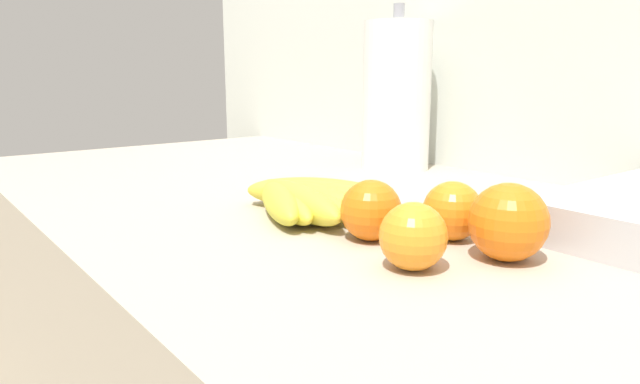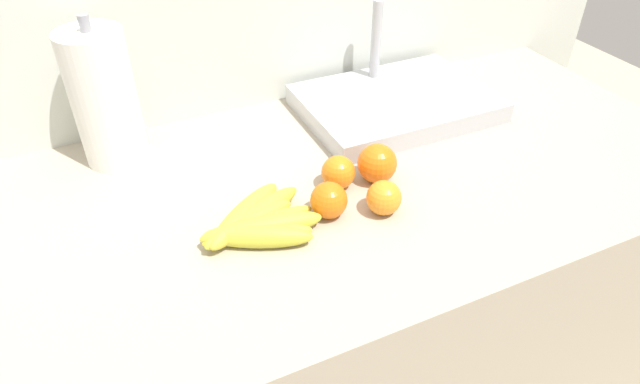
{
  "view_description": "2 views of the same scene",
  "coord_description": "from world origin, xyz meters",
  "px_view_note": "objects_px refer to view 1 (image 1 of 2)",
  "views": [
    {
      "loc": [
        0.48,
        -0.5,
        1.08
      ],
      "look_at": [
        -0.04,
        -0.09,
        0.94
      ],
      "focal_mm": 31.89,
      "sensor_mm": 36.0,
      "label": 1
    },
    {
      "loc": [
        -0.29,
        -0.78,
        1.54
      ],
      "look_at": [
        0.0,
        -0.14,
        1.0
      ],
      "focal_mm": 31.0,
      "sensor_mm": 36.0,
      "label": 2
    }
  ],
  "objects_px": {
    "orange_center": "(508,222)",
    "orange_back_left": "(413,236)",
    "orange_front": "(452,211)",
    "paper_towel_roll": "(397,96)",
    "banana_bunch": "(302,199)",
    "orange_far_right": "(371,210)"
  },
  "relations": [
    {
      "from": "banana_bunch",
      "to": "orange_center",
      "type": "relative_size",
      "value": 2.84
    },
    {
      "from": "banana_bunch",
      "to": "orange_far_right",
      "type": "bearing_deg",
      "value": -3.14
    },
    {
      "from": "orange_far_right",
      "to": "banana_bunch",
      "type": "bearing_deg",
      "value": 176.86
    },
    {
      "from": "orange_center",
      "to": "orange_back_left",
      "type": "relative_size",
      "value": 1.2
    },
    {
      "from": "orange_back_left",
      "to": "paper_towel_roll",
      "type": "distance_m",
      "value": 0.57
    },
    {
      "from": "banana_bunch",
      "to": "orange_back_left",
      "type": "xyz_separation_m",
      "value": [
        0.23,
        -0.04,
        0.01
      ]
    },
    {
      "from": "banana_bunch",
      "to": "orange_far_right",
      "type": "distance_m",
      "value": 0.14
    },
    {
      "from": "banana_bunch",
      "to": "orange_front",
      "type": "distance_m",
      "value": 0.2
    },
    {
      "from": "orange_front",
      "to": "orange_back_left",
      "type": "distance_m",
      "value": 0.11
    },
    {
      "from": "banana_bunch",
      "to": "orange_center",
      "type": "distance_m",
      "value": 0.27
    },
    {
      "from": "orange_front",
      "to": "orange_center",
      "type": "relative_size",
      "value": 0.85
    },
    {
      "from": "orange_far_right",
      "to": "paper_towel_roll",
      "type": "relative_size",
      "value": 0.22
    },
    {
      "from": "orange_front",
      "to": "paper_towel_roll",
      "type": "distance_m",
      "value": 0.47
    },
    {
      "from": "paper_towel_roll",
      "to": "banana_bunch",
      "type": "bearing_deg",
      "value": -63.0
    },
    {
      "from": "orange_back_left",
      "to": "paper_towel_roll",
      "type": "relative_size",
      "value": 0.21
    },
    {
      "from": "orange_front",
      "to": "orange_back_left",
      "type": "bearing_deg",
      "value": -69.29
    },
    {
      "from": "orange_front",
      "to": "orange_center",
      "type": "xyz_separation_m",
      "value": [
        0.08,
        -0.01,
        0.01
      ]
    },
    {
      "from": "orange_center",
      "to": "orange_back_left",
      "type": "bearing_deg",
      "value": -112.5
    },
    {
      "from": "orange_front",
      "to": "paper_towel_roll",
      "type": "bearing_deg",
      "value": 142.45
    },
    {
      "from": "banana_bunch",
      "to": "orange_far_right",
      "type": "relative_size",
      "value": 3.26
    },
    {
      "from": "orange_back_left",
      "to": "paper_towel_roll",
      "type": "height_order",
      "value": "paper_towel_roll"
    },
    {
      "from": "orange_back_left",
      "to": "paper_towel_roll",
      "type": "xyz_separation_m",
      "value": [
        -0.41,
        0.39,
        0.1
      ]
    }
  ]
}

